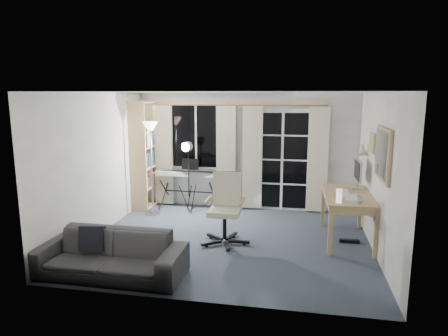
# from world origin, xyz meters

# --- Properties ---
(floor) EXTENTS (4.50, 4.00, 0.02)m
(floor) POSITION_xyz_m (0.00, 0.00, -0.01)
(floor) COLOR #34404C
(floor) RESTS_ON ground
(window) EXTENTS (1.20, 0.08, 1.40)m
(window) POSITION_xyz_m (-1.05, 1.97, 1.50)
(window) COLOR white
(window) RESTS_ON floor
(french_door) EXTENTS (1.32, 0.09, 2.11)m
(french_door) POSITION_xyz_m (0.75, 1.97, 1.03)
(french_door) COLOR white
(french_door) RESTS_ON floor
(curtains) EXTENTS (3.60, 0.07, 2.13)m
(curtains) POSITION_xyz_m (-0.14, 1.88, 1.09)
(curtains) COLOR gold
(curtains) RESTS_ON floor
(bookshelf) EXTENTS (0.38, 1.05, 2.23)m
(bookshelf) POSITION_xyz_m (-2.13, 1.74, 1.06)
(bookshelf) COLOR tan
(bookshelf) RESTS_ON floor
(torchiere_lamp) EXTENTS (0.31, 0.31, 1.85)m
(torchiere_lamp) POSITION_xyz_m (-1.74, 1.14, 1.49)
(torchiere_lamp) COLOR #B2B2B7
(torchiere_lamp) RESTS_ON floor
(keyboard_piano) EXTENTS (1.35, 0.67, 0.97)m
(keyboard_piano) POSITION_xyz_m (-1.15, 1.70, 0.74)
(keyboard_piano) COLOR black
(keyboard_piano) RESTS_ON floor
(studio_light) EXTENTS (0.32, 0.33, 1.48)m
(studio_light) POSITION_xyz_m (-1.09, 1.39, 1.18)
(studio_light) COLOR black
(studio_light) RESTS_ON floor
(office_chair) EXTENTS (0.75, 0.79, 1.13)m
(office_chair) POSITION_xyz_m (-0.05, -0.02, 0.67)
(office_chair) COLOR black
(office_chair) RESTS_ON floor
(desk) EXTENTS (0.77, 1.48, 0.78)m
(desk) POSITION_xyz_m (1.88, 0.37, 0.69)
(desk) COLOR tan
(desk) RESTS_ON floor
(monitor) EXTENTS (0.19, 0.57, 0.49)m
(monitor) POSITION_xyz_m (2.08, 0.82, 1.08)
(monitor) COLOR silver
(monitor) RESTS_ON desk
(desk_clutter) EXTENTS (0.45, 0.89, 0.99)m
(desk_clutter) POSITION_xyz_m (1.82, 0.13, 0.61)
(desk_clutter) COLOR white
(desk_clutter) RESTS_ON desk
(mug) EXTENTS (0.13, 0.10, 0.13)m
(mug) POSITION_xyz_m (1.98, -0.13, 0.85)
(mug) COLOR silver
(mug) RESTS_ON desk
(wall_mirror) EXTENTS (0.04, 0.94, 0.74)m
(wall_mirror) POSITION_xyz_m (2.22, -0.35, 1.55)
(wall_mirror) COLOR tan
(wall_mirror) RESTS_ON floor
(framed_print) EXTENTS (0.03, 0.42, 0.32)m
(framed_print) POSITION_xyz_m (2.23, 0.55, 1.60)
(framed_print) COLOR tan
(framed_print) RESTS_ON floor
(wall_shelf) EXTENTS (0.16, 0.30, 0.18)m
(wall_shelf) POSITION_xyz_m (2.16, 1.05, 1.41)
(wall_shelf) COLOR tan
(wall_shelf) RESTS_ON floor
(sofa) EXTENTS (1.99, 0.59, 0.78)m
(sofa) POSITION_xyz_m (-1.34, -1.55, 0.39)
(sofa) COLOR #2D2C2F
(sofa) RESTS_ON floor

